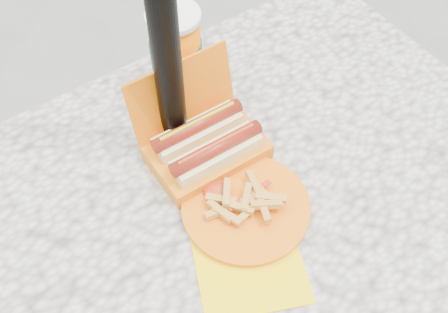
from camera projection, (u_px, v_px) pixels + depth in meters
picnic_table at (222, 226)px, 1.12m from camera, size 1.20×0.80×0.75m
hotdog_box at (205, 144)px, 1.06m from camera, size 0.22×0.18×0.17m
fries_plate at (245, 211)px, 1.00m from camera, size 0.29×0.32×0.05m
soda_cup at (176, 53)px, 1.11m from camera, size 0.11×0.11×0.20m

